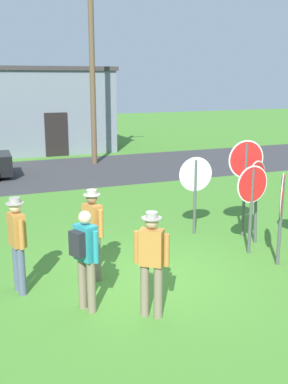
{
  "coord_description": "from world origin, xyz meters",
  "views": [
    {
      "loc": [
        -2.96,
        -7.55,
        3.71
      ],
      "look_at": [
        0.78,
        1.5,
        1.3
      ],
      "focal_mm": 43.51,
      "sensor_mm": 36.0,
      "label": 1
    }
  ],
  "objects_px": {
    "stop_sign_rear_left": "(252,194)",
    "person_near_signs": "(151,259)",
    "utility_pole": "(92,56)",
    "stop_sign_leaning_left": "(257,188)",
    "stop_sign_low_front": "(195,182)",
    "person_in_teal": "(85,254)",
    "person_holding_notes": "(93,229)",
    "person_with_sunhat": "(17,240)",
    "stop_sign_tallest": "(246,170)",
    "stop_sign_far_back": "(282,204)"
  },
  "relations": [
    {
      "from": "person_with_sunhat",
      "to": "person_holding_notes",
      "type": "distance_m",
      "value": 1.37
    },
    {
      "from": "person_in_teal",
      "to": "person_holding_notes",
      "type": "height_order",
      "value": "person_holding_notes"
    },
    {
      "from": "utility_pole",
      "to": "stop_sign_far_back",
      "type": "xyz_separation_m",
      "value": [
        0.14,
        -12.61,
        -3.34
      ]
    },
    {
      "from": "utility_pole",
      "to": "person_near_signs",
      "type": "relative_size",
      "value": 5.11
    },
    {
      "from": "stop_sign_leaning_left",
      "to": "person_in_teal",
      "type": "distance_m",
      "value": 4.78
    },
    {
      "from": "person_in_teal",
      "to": "person_holding_notes",
      "type": "relative_size",
      "value": 0.97
    },
    {
      "from": "stop_sign_far_back",
      "to": "stop_sign_leaning_left",
      "type": "relative_size",
      "value": 1.0
    },
    {
      "from": "stop_sign_leaning_left",
      "to": "person_with_sunhat",
      "type": "xyz_separation_m",
      "value": [
        -5.38,
        -0.59,
        -0.32
      ]
    },
    {
      "from": "stop_sign_tallest",
      "to": "person_holding_notes",
      "type": "height_order",
      "value": "stop_sign_tallest"
    },
    {
      "from": "stop_sign_far_back",
      "to": "stop_sign_low_front",
      "type": "bearing_deg",
      "value": 105.09
    },
    {
      "from": "stop_sign_tallest",
      "to": "person_near_signs",
      "type": "height_order",
      "value": "stop_sign_tallest"
    },
    {
      "from": "utility_pole",
      "to": "stop_sign_rear_left",
      "type": "bearing_deg",
      "value": -90.15
    },
    {
      "from": "utility_pole",
      "to": "stop_sign_leaning_left",
      "type": "bearing_deg",
      "value": -87.57
    },
    {
      "from": "utility_pole",
      "to": "person_holding_notes",
      "type": "xyz_separation_m",
      "value": [
        -3.53,
        -11.83,
        -3.64
      ]
    },
    {
      "from": "person_in_teal",
      "to": "person_near_signs",
      "type": "relative_size",
      "value": 0.97
    },
    {
      "from": "stop_sign_low_front",
      "to": "person_holding_notes",
      "type": "xyz_separation_m",
      "value": [
        -3.02,
        -1.61,
        -0.3
      ]
    },
    {
      "from": "stop_sign_tallest",
      "to": "person_in_teal",
      "type": "height_order",
      "value": "stop_sign_tallest"
    },
    {
      "from": "stop_sign_far_back",
      "to": "person_near_signs",
      "type": "relative_size",
      "value": 1.1
    },
    {
      "from": "utility_pole",
      "to": "stop_sign_low_front",
      "type": "bearing_deg",
      "value": -92.82
    },
    {
      "from": "stop_sign_far_back",
      "to": "utility_pole",
      "type": "bearing_deg",
      "value": 90.63
    },
    {
      "from": "person_with_sunhat",
      "to": "person_in_teal",
      "type": "bearing_deg",
      "value": -50.03
    },
    {
      "from": "stop_sign_far_back",
      "to": "person_with_sunhat",
      "type": "distance_m",
      "value": 5.09
    },
    {
      "from": "person_near_signs",
      "to": "stop_sign_leaning_left",
      "type": "bearing_deg",
      "value": 32.48
    },
    {
      "from": "stop_sign_rear_left",
      "to": "person_near_signs",
      "type": "bearing_deg",
      "value": -150.43
    },
    {
      "from": "stop_sign_low_front",
      "to": "person_with_sunhat",
      "type": "bearing_deg",
      "value": -159.13
    },
    {
      "from": "person_holding_notes",
      "to": "stop_sign_tallest",
      "type": "bearing_deg",
      "value": 14.41
    },
    {
      "from": "stop_sign_leaning_left",
      "to": "stop_sign_far_back",
      "type": "bearing_deg",
      "value": -104.65
    },
    {
      "from": "utility_pole",
      "to": "person_with_sunhat",
      "type": "distance_m",
      "value": 13.37
    },
    {
      "from": "stop_sign_tallest",
      "to": "person_with_sunhat",
      "type": "distance_m",
      "value": 5.55
    },
    {
      "from": "stop_sign_leaning_left",
      "to": "person_near_signs",
      "type": "relative_size",
      "value": 1.1
    },
    {
      "from": "utility_pole",
      "to": "stop_sign_rear_left",
      "type": "relative_size",
      "value": 4.59
    },
    {
      "from": "stop_sign_rear_left",
      "to": "person_in_teal",
      "type": "relative_size",
      "value": 1.14
    },
    {
      "from": "utility_pole",
      "to": "stop_sign_tallest",
      "type": "xyz_separation_m",
      "value": [
        0.51,
        -10.8,
        -3.03
      ]
    },
    {
      "from": "stop_sign_tallest",
      "to": "person_holding_notes",
      "type": "xyz_separation_m",
      "value": [
        -4.03,
        -1.04,
        -0.62
      ]
    },
    {
      "from": "person_holding_notes",
      "to": "utility_pole",
      "type": "bearing_deg",
      "value": 73.41
    },
    {
      "from": "person_near_signs",
      "to": "person_holding_notes",
      "type": "distance_m",
      "value": 1.8
    },
    {
      "from": "stop_sign_far_back",
      "to": "person_near_signs",
      "type": "height_order",
      "value": "stop_sign_far_back"
    },
    {
      "from": "stop_sign_far_back",
      "to": "person_holding_notes",
      "type": "bearing_deg",
      "value": 168.08
    },
    {
      "from": "stop_sign_tallest",
      "to": "person_in_teal",
      "type": "xyz_separation_m",
      "value": [
        -4.5,
        -2.18,
        -0.62
      ]
    },
    {
      "from": "person_with_sunhat",
      "to": "person_near_signs",
      "type": "height_order",
      "value": "same"
    },
    {
      "from": "person_with_sunhat",
      "to": "stop_sign_far_back",
      "type": "bearing_deg",
      "value": -8.02
    },
    {
      "from": "person_with_sunhat",
      "to": "person_holding_notes",
      "type": "relative_size",
      "value": 1.0
    },
    {
      "from": "utility_pole",
      "to": "stop_sign_far_back",
      "type": "bearing_deg",
      "value": -89.37
    },
    {
      "from": "person_near_signs",
      "to": "person_holding_notes",
      "type": "relative_size",
      "value": 1.0
    },
    {
      "from": "stop_sign_low_front",
      "to": "person_in_teal",
      "type": "bearing_deg",
      "value": -141.65
    },
    {
      "from": "stop_sign_far_back",
      "to": "person_with_sunhat",
      "type": "xyz_separation_m",
      "value": [
        -5.03,
        0.71,
        -0.31
      ]
    },
    {
      "from": "person_near_signs",
      "to": "person_holding_notes",
      "type": "xyz_separation_m",
      "value": [
        -0.44,
        1.74,
        0.0
      ]
    },
    {
      "from": "stop_sign_rear_left",
      "to": "person_holding_notes",
      "type": "distance_m",
      "value": 3.51
    },
    {
      "from": "utility_pole",
      "to": "stop_sign_low_front",
      "type": "height_order",
      "value": "utility_pole"
    },
    {
      "from": "utility_pole",
      "to": "stop_sign_leaning_left",
      "type": "xyz_separation_m",
      "value": [
        0.48,
        -11.3,
        -3.32
      ]
    }
  ]
}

